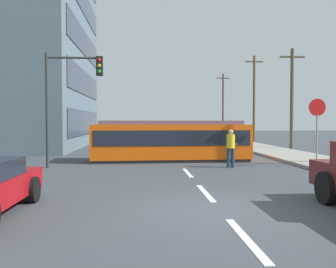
% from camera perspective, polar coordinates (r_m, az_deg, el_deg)
% --- Properties ---
extents(ground_plane, '(120.00, 120.00, 0.00)m').
position_cam_1_polar(ground_plane, '(18.27, 1.52, -4.37)').
color(ground_plane, '#3E4349').
extents(lane_stripe_0, '(0.16, 2.40, 0.01)m').
position_cam_1_polar(lane_stripe_0, '(6.64, 12.12, -15.76)').
color(lane_stripe_0, silver).
rests_on(lane_stripe_0, ground).
extents(lane_stripe_1, '(0.16, 2.40, 0.01)m').
position_cam_1_polar(lane_stripe_1, '(10.42, 5.89, -9.19)').
color(lane_stripe_1, silver).
rests_on(lane_stripe_1, ground).
extents(lane_stripe_2, '(0.16, 2.40, 0.01)m').
position_cam_1_polar(lane_stripe_2, '(14.33, 3.10, -6.11)').
color(lane_stripe_2, silver).
rests_on(lane_stripe_2, ground).
extents(lane_stripe_3, '(0.16, 2.40, 0.01)m').
position_cam_1_polar(lane_stripe_3, '(24.76, 0.04, -2.68)').
color(lane_stripe_3, silver).
rests_on(lane_stripe_3, ground).
extents(lane_stripe_4, '(0.16, 2.40, 0.01)m').
position_cam_1_polar(lane_stripe_4, '(30.74, -0.77, -1.77)').
color(lane_stripe_4, silver).
rests_on(lane_stripe_4, ground).
extents(streetcar_tram, '(8.05, 2.82, 2.06)m').
position_cam_1_polar(streetcar_tram, '(18.70, 0.35, -0.93)').
color(streetcar_tram, '#F2570C').
rests_on(streetcar_tram, ground).
extents(city_bus, '(2.68, 5.95, 1.77)m').
position_cam_1_polar(city_bus, '(24.56, -2.66, -0.34)').
color(city_bus, '#B4B1BF').
rests_on(city_bus, ground).
extents(pedestrian_crossing, '(0.51, 0.36, 1.67)m').
position_cam_1_polar(pedestrian_crossing, '(16.12, 9.86, -1.88)').
color(pedestrian_crossing, '#213A4A').
rests_on(pedestrian_crossing, ground).
extents(stop_sign, '(0.76, 0.07, 2.88)m').
position_cam_1_polar(stop_sign, '(17.20, 22.40, 2.41)').
color(stop_sign, gray).
rests_on(stop_sign, sidewalk_curb_right).
extents(traffic_light_mast, '(2.49, 0.33, 5.00)m').
position_cam_1_polar(traffic_light_mast, '(16.52, -15.26, 7.00)').
color(traffic_light_mast, '#333333').
rests_on(traffic_light_mast, ground).
extents(utility_pole_mid, '(1.80, 0.24, 7.20)m').
position_cam_1_polar(utility_pole_mid, '(27.40, 18.89, 5.56)').
color(utility_pole_mid, brown).
rests_on(utility_pole_mid, ground).
extents(utility_pole_far, '(1.80, 0.24, 8.61)m').
position_cam_1_polar(utility_pole_far, '(37.66, 13.37, 5.70)').
color(utility_pole_far, brown).
rests_on(utility_pole_far, ground).
extents(utility_pole_distant, '(1.80, 0.24, 8.50)m').
position_cam_1_polar(utility_pole_distant, '(50.11, 8.64, 4.73)').
color(utility_pole_distant, brown).
rests_on(utility_pole_distant, ground).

